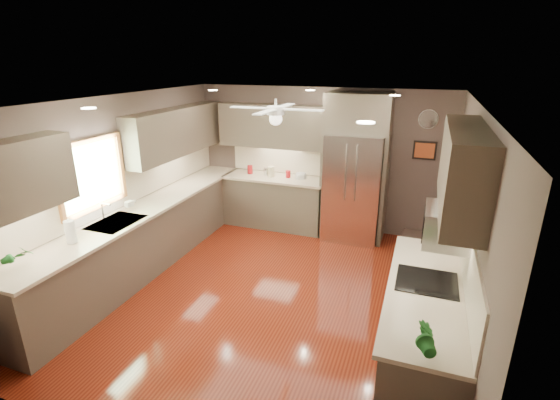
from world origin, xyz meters
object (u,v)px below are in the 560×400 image
Objects in this scene: refrigerator at (355,171)px; stool at (413,248)px; canister_a at (250,169)px; canister_b at (266,171)px; bowl at (301,178)px; canister_d at (288,174)px; potted_plant_right at (426,339)px; potted_plant_left at (18,255)px; microwave at (447,226)px; canister_c at (271,172)px; paper_towel at (70,232)px; soap_bottle at (131,203)px.

refrigerator is 5.30× the size of stool.
canister_a is 0.32m from canister_b.
stool is at bearing -18.70° from bowl.
potted_plant_right is at bearing -59.17° from canister_d.
potted_plant_right is 1.43× the size of bowl.
potted_plant_left is 0.13× the size of refrigerator.
refrigerator reaches higher than microwave.
microwave is (2.94, -2.79, 0.47)m from canister_b.
stool is (2.67, -0.71, -0.77)m from canister_b.
potted_plant_right is (2.71, -3.97, 0.06)m from canister_c.
canister_a is at bearing 177.82° from refrigerator.
microwave is 2.44m from stool.
bowl is at bearing 118.38° from potted_plant_right.
canister_b is 0.14m from canister_c.
bowl is at bearing -4.89° from canister_d.
canister_d is at bearing 8.98° from canister_c.
stool is 1.60× the size of paper_towel.
potted_plant_right is at bearing -87.29° from stool.
canister_a is 0.75× the size of bowl.
microwave is (2.52, -2.78, 0.48)m from canister_d.
bowl is 0.72× the size of paper_towel.
refrigerator is 1.55m from stool.
soap_bottle is 2.89m from bowl.
canister_c is at bearing -171.02° from canister_d.
soap_bottle reaches higher than canister_d.
microwave reaches higher than stool.
potted_plant_right is at bearing 0.79° from potted_plant_left.
canister_c reaches higher than canister_a.
potted_plant_right reaches higher than canister_b.
microwave reaches higher than paper_towel.
stool is at bearing 92.71° from potted_plant_right.
canister_b is (0.32, 0.01, -0.01)m from canister_a.
canister_c is 4.19m from potted_plant_left.
refrigerator is (1.50, -0.03, 0.16)m from canister_c.
paper_towel is at bearing -106.95° from canister_b.
canister_d is 3.72m from paper_towel.
canister_b reaches higher than canister_d.
paper_towel is (-3.71, -2.72, 0.84)m from stool.
canister_a is at bearing -179.85° from canister_d.
canister_a is 4.14m from potted_plant_left.
refrigerator reaches higher than paper_towel.
canister_a is 0.54× the size of paper_towel.
potted_plant_left is at bearing -89.46° from paper_towel.
soap_bottle is at bearing -119.81° from canister_c.
paper_towel is at bearing -143.78° from stool.
stool is at bearing 97.50° from microwave.
stool is (-0.16, 3.32, -0.85)m from potted_plant_right.
microwave is at bearing -7.19° from soap_bottle.
potted_plant_left reaches higher than canister_b.
bowl is (1.81, 2.25, -0.06)m from soap_bottle.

